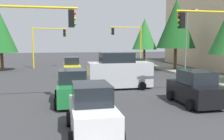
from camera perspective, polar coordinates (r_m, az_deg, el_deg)
The scene contains 18 objects.
ground_plane at distance 20.84m, azimuth -0.68°, elevation -3.28°, with size 120.00×120.00×0.00m, color #353538.
sidewalk_kerb at distance 29.24m, azimuth 17.88°, elevation -0.56°, with size 80.00×4.00×0.15m, color gray.
lane_arrow_near at distance 9.39m, azimuth -4.95°, elevation -15.95°, with size 2.40×1.10×1.10m.
traffic_signal_near_left at distance 17.15m, azimuth 22.72°, elevation 7.41°, with size 0.36×4.59×5.62m.
traffic_signal_near_right at distance 14.22m, azimuth -18.87°, elevation 7.77°, with size 0.36×4.59×5.60m.
traffic_signal_far_left at distance 35.48m, azimuth 3.93°, elevation 7.40°, with size 0.36×4.59×5.72m.
traffic_signal_far_right at distance 34.16m, azimuth -14.87°, elevation 6.91°, with size 0.36×4.59×5.44m.
street_lamp_curbside at distance 27.18m, azimuth 17.28°, elevation 7.96°, with size 2.15×0.28×7.00m.
tree_roadside_far at distance 40.47m, azimuth 7.59°, elevation 8.31°, with size 3.99×3.99×7.28m.
tree_roadside_mid at distance 31.50m, azimuth 14.70°, elevation 10.32°, with size 4.74×4.74×8.69m.
tree_opposite_side at distance 32.88m, azimuth -24.51°, elevation 7.98°, with size 3.92×3.92×7.15m.
delivery_van_silver at distance 18.80m, azimuth 1.69°, elevation -0.42°, with size 2.22×4.80×2.77m.
car_black at distance 14.82m, azimuth 18.63°, elevation -4.23°, with size 3.75×2.02×1.98m.
car_white at distance 9.70m, azimuth -4.67°, elevation -9.63°, with size 3.71×1.93×1.98m.
car_yellow at distance 25.92m, azimuth -9.36°, elevation 0.60°, with size 3.91×1.96×1.98m.
car_blue at distance 24.58m, azimuth 4.92°, elevation 0.34°, with size 3.84×2.05×1.98m.
car_orange at distance 29.64m, azimuth 1.78°, elevation 1.45°, with size 3.77×2.10×1.98m.
car_green at distance 14.59m, azimuth -9.26°, elevation -4.13°, with size 3.86×2.07×1.98m.
Camera 1 is at (20.12, -4.04, 3.62)m, focal length 39.31 mm.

